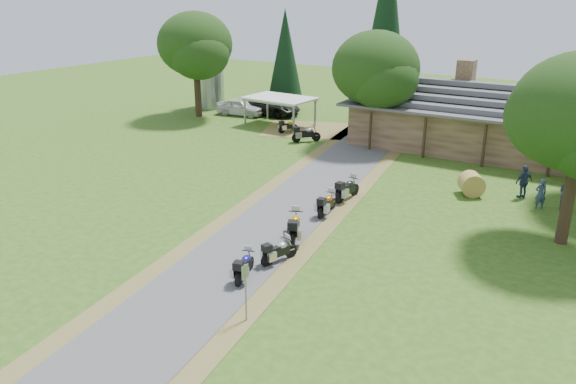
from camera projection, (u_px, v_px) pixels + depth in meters
The scene contains 23 objects.
ground at pixel (231, 260), 24.21m from camera, with size 120.00×120.00×0.00m, color #2C5518.
driveway at pixel (272, 226), 27.67m from camera, with size 46.00×46.00×0.00m, color #4D4D4F.
lodge at pixel (501, 118), 39.77m from camera, with size 21.40×9.40×4.90m, color brown, non-canonical shape.
silo at pixel (209, 77), 54.69m from camera, with size 2.93×2.93×5.96m, color gray.
carport at pixel (280, 112), 47.72m from camera, with size 5.64×3.76×2.45m, color silver, non-canonical shape.
car_white_sedan at pixel (241, 105), 51.79m from camera, with size 5.83×2.46×1.94m, color silver.
car_dark_suv at pixel (269, 102), 51.94m from camera, with size 6.46×2.75×2.47m, color black.
motorcycle_row_a at pixel (244, 265), 22.55m from camera, with size 1.74×0.57×1.19m, color navy, non-canonical shape.
motorcycle_row_b at pixel (279, 250), 23.89m from camera, with size 1.67×0.55×1.14m, color #ADB1B5, non-canonical shape.
motorcycle_row_c at pixel (295, 225), 25.96m from camera, with size 2.13×0.69×1.46m, color #D88B00, non-canonical shape.
motorcycle_row_d at pixel (327, 203), 29.01m from camera, with size 1.83×0.60×1.25m, color #C5620D, non-canonical shape.
motorcycle_row_e at pixel (347, 188), 31.02m from camera, with size 1.99×0.65×1.36m, color black, non-canonical shape.
motorcycle_carport_a at pixel (288, 125), 45.75m from camera, with size 1.66×0.54×1.13m, color gold, non-canonical shape.
motorcycle_carport_b at pixel (306, 133), 42.84m from camera, with size 2.01×0.66×1.37m, color slate, non-canonical shape.
person_a at pixel (541, 191), 29.63m from camera, with size 0.55×0.40×1.94m, color navy.
person_b at pixel (567, 190), 29.43m from camera, with size 0.61×0.44×2.16m, color navy.
person_c at pixel (524, 179), 31.13m from camera, with size 0.63×0.45×2.21m, color navy.
hay_bale at pixel (471, 184), 31.71m from camera, with size 1.31×1.31×1.20m, color olive.
sign_post at pixel (246, 293), 19.45m from camera, with size 0.39×0.07×2.19m, color gray, non-canonical shape.
oak_lodge_left at pixel (375, 83), 40.81m from camera, with size 6.34×6.34×9.14m, color black, non-canonical shape.
oak_silo at pixel (196, 58), 49.96m from camera, with size 6.64×6.64×10.46m, color black, non-canonical shape.
cedar_near at pixel (385, 35), 44.93m from camera, with size 4.29×4.29×15.10m, color black.
cedar_far at pixel (285, 60), 52.78m from camera, with size 3.42×3.42×9.46m, color black.
Camera 1 is at (13.36, -17.35, 11.01)m, focal length 35.00 mm.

